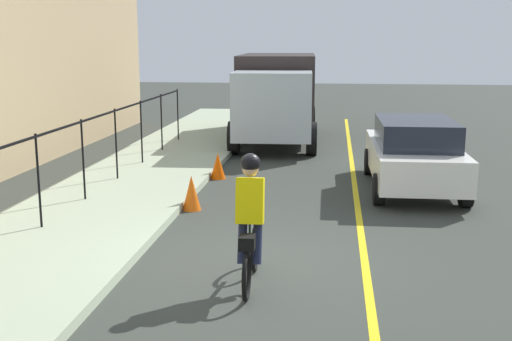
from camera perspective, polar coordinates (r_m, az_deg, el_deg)
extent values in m
plane|color=#363A34|center=(9.66, 0.04, -8.30)|extent=(80.00, 80.00, 0.00)
cube|color=yellow|center=(9.61, 9.66, -8.56)|extent=(36.00, 0.12, 0.01)
cube|color=#A5B394|center=(10.57, -18.71, -6.73)|extent=(40.00, 3.20, 0.15)
cylinder|color=black|center=(11.39, -18.67, -0.87)|extent=(0.04, 0.04, 1.60)
cylinder|color=black|center=(13.15, -15.03, 0.94)|extent=(0.04, 0.04, 1.60)
cylinder|color=black|center=(14.95, -12.27, 2.32)|extent=(0.04, 0.04, 1.60)
cylinder|color=black|center=(16.79, -10.10, 3.39)|extent=(0.04, 0.04, 1.60)
cylinder|color=black|center=(18.66, -8.35, 4.25)|extent=(0.04, 0.04, 1.60)
cylinder|color=black|center=(20.54, -6.93, 4.95)|extent=(0.04, 0.04, 1.60)
cube|color=black|center=(11.26, -18.91, 2.86)|extent=(19.59, 0.04, 0.04)
torus|color=black|center=(9.29, -0.11, -6.96)|extent=(0.66, 0.08, 0.66)
torus|color=black|center=(8.31, -0.83, -9.25)|extent=(0.66, 0.08, 0.66)
cube|color=black|center=(8.72, -0.45, -6.49)|extent=(0.93, 0.06, 0.24)
cylinder|color=black|center=(8.53, -0.56, -5.85)|extent=(0.03, 0.03, 0.35)
cube|color=yellow|center=(8.45, -0.53, -2.67)|extent=(0.35, 0.37, 0.63)
sphere|color=tan|center=(8.40, -0.50, 0.19)|extent=(0.22, 0.22, 0.22)
sphere|color=black|center=(8.39, -0.50, 0.66)|extent=(0.26, 0.26, 0.26)
cylinder|color=#191E38|center=(8.58, -1.20, -6.08)|extent=(0.34, 0.13, 0.65)
cylinder|color=#191E38|center=(8.56, 0.13, -6.13)|extent=(0.34, 0.13, 0.65)
cube|color=black|center=(8.22, -0.80, -6.39)|extent=(0.24, 0.21, 0.18)
cube|color=white|center=(14.66, 13.72, 0.96)|extent=(4.42, 1.86, 0.70)
cube|color=#1E232D|center=(14.37, 13.94, 3.28)|extent=(2.49, 1.62, 0.56)
cylinder|color=black|center=(16.10, 9.98, 0.78)|extent=(0.64, 0.23, 0.64)
cylinder|color=black|center=(16.31, 15.95, 0.64)|extent=(0.64, 0.23, 0.64)
cylinder|color=black|center=(13.18, 10.81, -1.64)|extent=(0.64, 0.23, 0.64)
cylinder|color=black|center=(13.43, 18.06, -1.76)|extent=(0.64, 0.23, 0.64)
cube|color=#2E2524|center=(21.71, 1.93, 7.18)|extent=(4.86, 2.61, 2.30)
cube|color=silver|center=(18.32, 1.46, 5.75)|extent=(1.91, 2.29, 1.90)
cylinder|color=black|center=(18.56, 4.92, 2.82)|extent=(0.97, 0.34, 0.96)
cylinder|color=black|center=(18.67, -1.98, 2.91)|extent=(0.97, 0.34, 0.96)
cylinder|color=black|center=(22.86, 4.84, 4.47)|extent=(0.97, 0.34, 0.96)
cylinder|color=black|center=(22.95, -0.78, 4.54)|extent=(0.97, 0.34, 0.96)
cone|color=#F94F01|center=(15.41, -3.39, 0.41)|extent=(0.36, 0.36, 0.62)
cone|color=#F35D0E|center=(12.62, -5.72, -1.97)|extent=(0.36, 0.36, 0.69)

